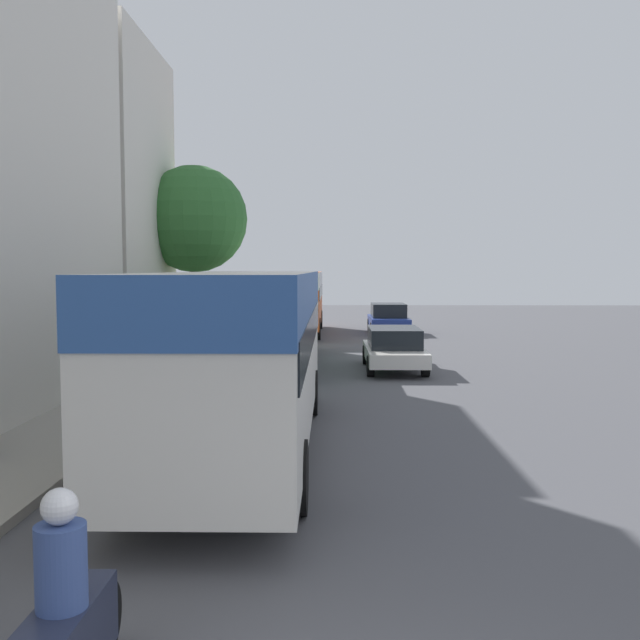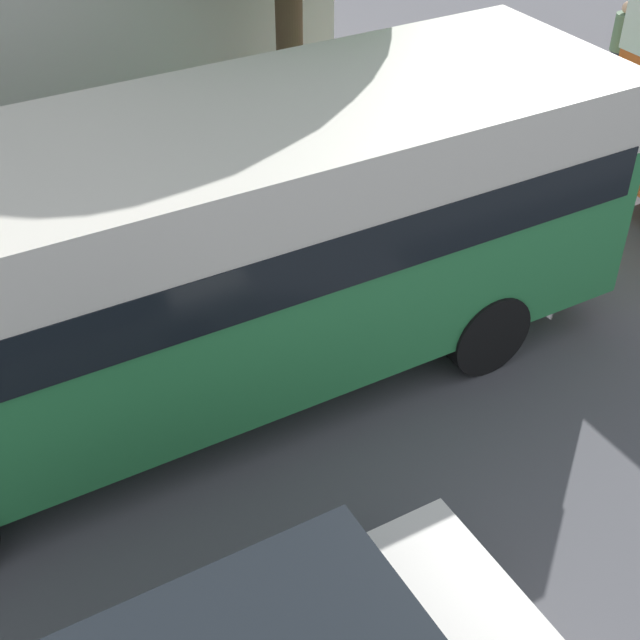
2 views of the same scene
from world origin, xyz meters
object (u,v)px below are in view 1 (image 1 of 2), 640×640
object	(u,v)px
car_crossing	(394,348)
car_far_curb	(388,318)
motorcycle_behind_lead	(66,629)
pedestrian_near_curb	(215,317)
bus_following	(274,306)
bus_third_in_line	(296,294)
bus_lead	(242,336)

from	to	relation	value
car_crossing	car_far_curb	distance (m)	13.21
motorcycle_behind_lead	pedestrian_near_curb	size ratio (longest dim) A/B	1.40
bus_following	car_crossing	size ratio (longest dim) A/B	2.08
bus_following	bus_third_in_line	bearing A→B (deg)	89.07
bus_following	car_far_curb	size ratio (longest dim) A/B	2.19
bus_lead	car_far_curb	xyz separation A→B (m)	(4.43, 23.52, -1.28)
bus_lead	pedestrian_near_curb	xyz separation A→B (m)	(-3.99, 21.18, -1.10)
bus_lead	bus_following	size ratio (longest dim) A/B	1.10
car_crossing	bus_following	bearing A→B (deg)	-18.78
bus_following	motorcycle_behind_lead	size ratio (longest dim) A/B	4.23
bus_lead	motorcycle_behind_lead	xyz separation A→B (m)	(-0.31, -7.58, -1.38)
bus_third_in_line	car_far_curb	size ratio (longest dim) A/B	2.23
car_crossing	car_far_curb	size ratio (longest dim) A/B	1.05
car_far_curb	pedestrian_near_curb	xyz separation A→B (m)	(-8.42, -2.34, 0.18)
pedestrian_near_curb	motorcycle_behind_lead	bearing A→B (deg)	-82.71
bus_lead	car_crossing	world-z (taller)	bus_lead
bus_lead	car_crossing	xyz separation A→B (m)	(3.58, 10.34, -1.34)
motorcycle_behind_lead	pedestrian_near_curb	world-z (taller)	pedestrian_near_curb
bus_third_in_line	motorcycle_behind_lead	xyz separation A→B (m)	(-0.11, -30.66, -1.32)
bus_third_in_line	car_far_curb	distance (m)	4.81
car_crossing	motorcycle_behind_lead	bearing A→B (deg)	77.75
bus_following	motorcycle_behind_lead	world-z (taller)	bus_following
motorcycle_behind_lead	bus_lead	bearing A→B (deg)	87.65
bus_lead	bus_third_in_line	distance (m)	23.09
bus_following	bus_third_in_line	size ratio (longest dim) A/B	0.98
bus_following	motorcycle_behind_lead	xyz separation A→B (m)	(0.07, -19.27, -1.32)
pedestrian_near_curb	bus_third_in_line	bearing A→B (deg)	26.72
bus_third_in_line	pedestrian_near_curb	size ratio (longest dim) A/B	6.05
bus_third_in_line	bus_following	bearing A→B (deg)	-90.93
bus_following	bus_third_in_line	xyz separation A→B (m)	(0.18, 11.40, 0.00)
bus_following	car_crossing	xyz separation A→B (m)	(3.97, -1.35, -1.28)
motorcycle_behind_lead	car_crossing	bearing A→B (deg)	77.75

